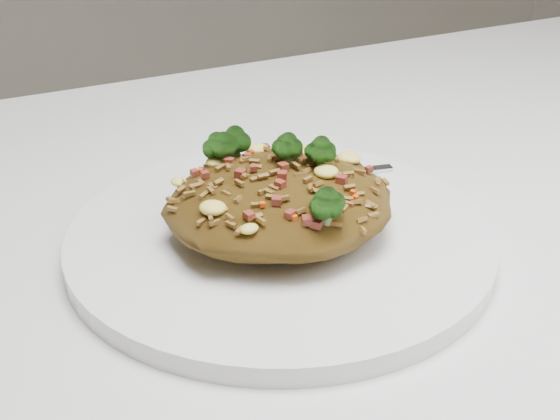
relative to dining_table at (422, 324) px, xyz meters
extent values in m
cube|color=silver|center=(0.00, 0.00, 0.07)|extent=(1.20, 0.80, 0.04)
cylinder|color=white|center=(-0.12, 0.02, 0.10)|extent=(0.29, 0.29, 0.01)
ellipsoid|color=#86601C|center=(-0.12, 0.02, 0.13)|extent=(0.15, 0.14, 0.04)
ellipsoid|color=#113B08|center=(-0.14, 0.07, 0.15)|extent=(0.02, 0.02, 0.02)
ellipsoid|color=#113B08|center=(-0.14, 0.06, 0.15)|extent=(0.02, 0.02, 0.02)
ellipsoid|color=#113B08|center=(-0.12, 0.07, 0.15)|extent=(0.02, 0.02, 0.02)
ellipsoid|color=#113B08|center=(-0.10, 0.03, 0.16)|extent=(0.02, 0.02, 0.02)
ellipsoid|color=#113B08|center=(-0.11, -0.04, 0.15)|extent=(0.02, 0.02, 0.02)
ellipsoid|color=#113B08|center=(-0.08, 0.02, 0.16)|extent=(0.02, 0.02, 0.02)
cube|color=silver|center=(-0.03, 0.07, 0.11)|extent=(0.10, 0.03, 0.00)
cube|color=silver|center=(-0.12, 0.09, 0.11)|extent=(0.04, 0.03, 0.00)
camera|label=1|loc=(-0.32, -0.39, 0.37)|focal=50.00mm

